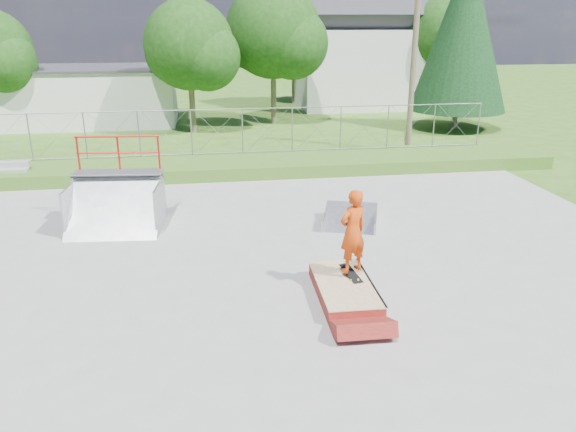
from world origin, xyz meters
The scene contains 18 objects.
ground centered at (0.00, 0.00, 0.00)m, with size 120.00×120.00×0.00m, color #345718.
concrete_pad centered at (0.00, 0.00, 0.02)m, with size 20.00×16.00×0.04m, color gray.
grass_berm centered at (0.00, 9.50, 0.25)m, with size 24.00×3.00×0.50m, color #345718.
grind_box centered at (1.19, -1.31, 0.18)m, with size 1.21×2.39×0.35m.
quarter_pipe centered at (-4.08, 3.67, 1.23)m, with size 2.46×2.08×2.46m, color gray, non-canonical shape.
flat_bank_ramp centered at (2.44, 2.94, 0.23)m, with size 1.49×1.58×0.46m, color gray, non-canonical shape.
skateboard centered at (1.41, -0.99, 0.40)m, with size 0.22×0.80×0.02m, color black.
skater centered at (1.41, -0.99, 1.30)m, with size 0.66×0.43×1.81m, color #CA3E0C.
concrete_stairs centered at (-8.50, 8.70, 0.40)m, with size 1.50×1.60×0.80m, color gray, non-canonical shape.
chain_link_fence centered at (0.00, 10.50, 1.40)m, with size 20.00×0.06×1.80m, color gray, non-canonical shape.
utility_building_flat centered at (-8.00, 22.00, 1.50)m, with size 10.00×6.00×3.00m, color #B9B9B4.
gable_house centered at (9.00, 26.00, 3.84)m, with size 8.40×6.08×8.94m.
utility_pole centered at (7.50, 12.00, 4.00)m, with size 0.24×0.24×8.00m, color brown.
tree_left_near centered at (-1.75, 17.83, 4.24)m, with size 4.76×4.48×6.65m.
tree_center centered at (2.78, 19.81, 4.85)m, with size 5.44×5.12×7.60m.
tree_right_far centered at (14.27, 23.82, 4.54)m, with size 5.10×4.80×7.12m.
tree_back_mid centered at (5.21, 27.86, 3.63)m, with size 4.08×3.84×5.70m.
conifer_tree centered at (12.00, 17.00, 5.05)m, with size 5.04×5.04×9.10m.
Camera 1 is at (-1.63, -11.62, 5.54)m, focal length 35.00 mm.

